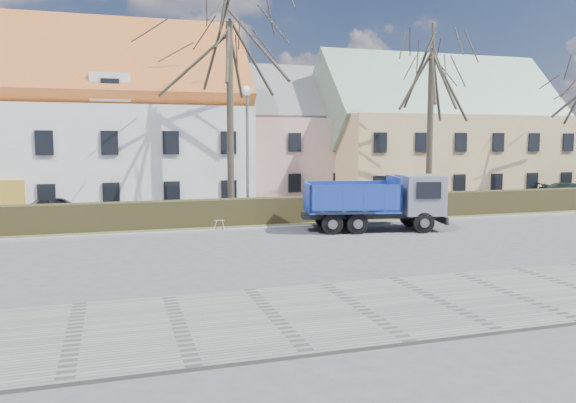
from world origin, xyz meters
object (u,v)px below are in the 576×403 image
object	(u,v)px
dump_truck	(369,202)
parked_car_b	(572,192)
streetlight	(247,154)
parked_car_a	(59,207)
cart_frame	(215,225)

from	to	relation	value
dump_truck	parked_car_b	bearing A→B (deg)	33.19
streetlight	parked_car_a	distance (m)	10.79
dump_truck	parked_car_a	bearing A→B (deg)	161.09
dump_truck	parked_car_b	size ratio (longest dim) A/B	1.50
dump_truck	parked_car_a	xyz separation A→B (m)	(-14.30, 8.48, -0.69)
dump_truck	streetlight	world-z (taller)	streetlight
dump_truck	parked_car_a	world-z (taller)	dump_truck
dump_truck	cart_frame	size ratio (longest dim) A/B	9.86
streetlight	parked_car_b	bearing A→B (deg)	8.21
streetlight	cart_frame	distance (m)	4.51
parked_car_a	parked_car_b	size ratio (longest dim) A/B	0.86
streetlight	parked_car_b	distance (m)	24.54
dump_truck	cart_frame	bearing A→B (deg)	178.13
streetlight	cart_frame	size ratio (longest dim) A/B	10.31
cart_frame	parked_car_a	distance (m)	9.97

